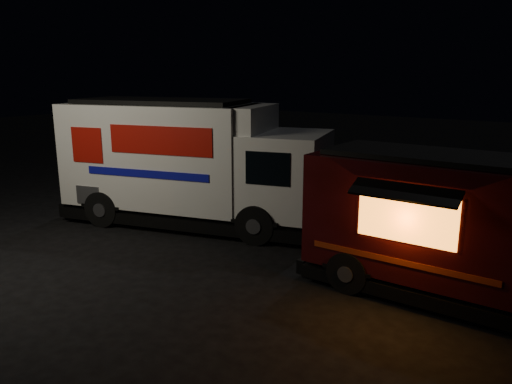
% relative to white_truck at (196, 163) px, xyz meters
% --- Properties ---
extents(ground, '(80.00, 80.00, 0.00)m').
position_rel_white_truck_xyz_m(ground, '(1.66, -2.08, -1.78)').
color(ground, black).
rests_on(ground, ground).
extents(white_truck, '(8.29, 4.70, 3.56)m').
position_rel_white_truck_xyz_m(white_truck, '(0.00, 0.00, 0.00)').
color(white_truck, white).
rests_on(white_truck, ground).
extents(red_truck, '(6.08, 2.31, 2.82)m').
position_rel_white_truck_xyz_m(red_truck, '(7.49, -0.88, -0.37)').
color(red_truck, '#370A0E').
rests_on(red_truck, ground).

